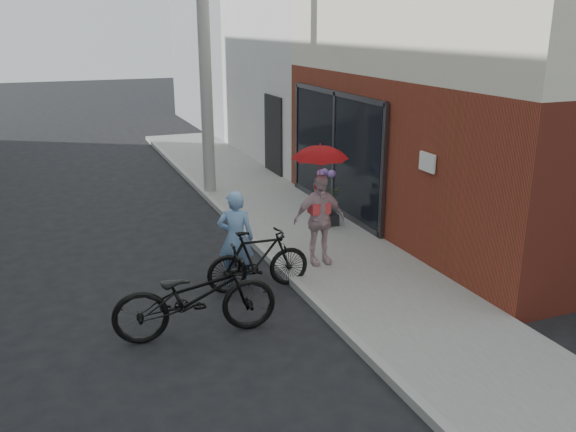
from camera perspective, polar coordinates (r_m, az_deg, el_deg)
ground at (r=9.01m, az=-4.17°, el=-8.26°), size 80.00×80.00×0.00m
sidewalk at (r=11.41m, az=2.79°, el=-2.23°), size 2.20×24.00×0.12m
curb at (r=11.00m, az=-2.72°, el=-2.99°), size 0.12×24.00×0.12m
brick_building at (r=13.72m, az=23.17°, el=12.32°), size 8.09×8.00×6.00m
plaster_building at (r=19.32m, az=8.30°, el=16.11°), size 8.00×6.00×7.00m
east_building_far at (r=25.62m, az=0.16°, el=16.58°), size 8.00×8.00×7.00m
utility_pole at (r=14.20m, az=-7.84°, el=15.69°), size 0.28×0.28×7.00m
officer at (r=9.39m, az=-4.91°, el=-2.13°), size 0.65×0.55×1.53m
bike_left at (r=8.01m, az=-8.68°, el=-7.44°), size 2.18×0.94×1.11m
bike_right at (r=9.30m, az=-2.80°, el=-4.13°), size 1.62×0.53×0.96m
kimono_woman at (r=9.93m, az=2.92°, el=-0.33°), size 0.89×0.39×1.50m
parasol at (r=9.64m, az=3.02°, el=6.07°), size 0.86×0.86×0.75m
planter at (r=12.10m, az=3.56°, el=-0.23°), size 0.47×0.47×0.22m
potted_plant at (r=11.98m, az=3.60°, el=1.58°), size 0.52×0.45×0.57m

